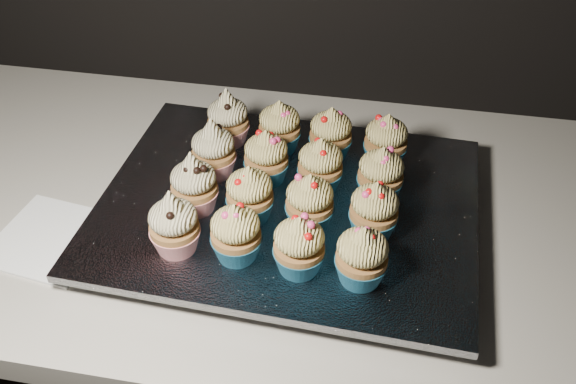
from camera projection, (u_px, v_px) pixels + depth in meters
name	position (u px, v px, depth m)	size (l,w,h in m)	color
cabinet	(200.00, 374.00, 1.25)	(2.40, 0.60, 0.86)	black
worktop	(173.00, 200.00, 0.96)	(2.44, 0.64, 0.04)	beige
napkin	(51.00, 239.00, 0.87)	(0.14, 0.14, 0.00)	white
baking_tray	(288.00, 213.00, 0.89)	(0.47, 0.36, 0.02)	black
foil_lining	(288.00, 204.00, 0.88)	(0.51, 0.40, 0.01)	silver
cupcake_0	(174.00, 225.00, 0.78)	(0.06, 0.06, 0.10)	red
cupcake_1	(236.00, 233.00, 0.77)	(0.06, 0.06, 0.08)	#1C6285
cupcake_2	(299.00, 246.00, 0.76)	(0.06, 0.06, 0.08)	#1C6285
cupcake_3	(362.00, 256.00, 0.74)	(0.06, 0.06, 0.08)	#1C6285
cupcake_4	(194.00, 185.00, 0.84)	(0.06, 0.06, 0.10)	red
cupcake_5	(250.00, 194.00, 0.83)	(0.06, 0.06, 0.08)	#1C6285
cupcake_6	(310.00, 203.00, 0.82)	(0.06, 0.06, 0.08)	#1C6285
cupcake_7	(374.00, 211.00, 0.81)	(0.06, 0.06, 0.08)	#1C6285
cupcake_8	(213.00, 150.00, 0.90)	(0.06, 0.06, 0.10)	red
cupcake_9	(266.00, 158.00, 0.89)	(0.06, 0.06, 0.08)	#1C6285
cupcake_10	(320.00, 166.00, 0.88)	(0.06, 0.06, 0.08)	#1C6285
cupcake_11	(381.00, 175.00, 0.86)	(0.06, 0.06, 0.08)	#1C6285
cupcake_12	(228.00, 120.00, 0.96)	(0.06, 0.06, 0.10)	red
cupcake_13	(280.00, 127.00, 0.95)	(0.06, 0.06, 0.08)	#1C6285
cupcake_14	(331.00, 134.00, 0.93)	(0.06, 0.06, 0.08)	#1C6285
cupcake_15	(386.00, 141.00, 0.92)	(0.06, 0.06, 0.08)	#1C6285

